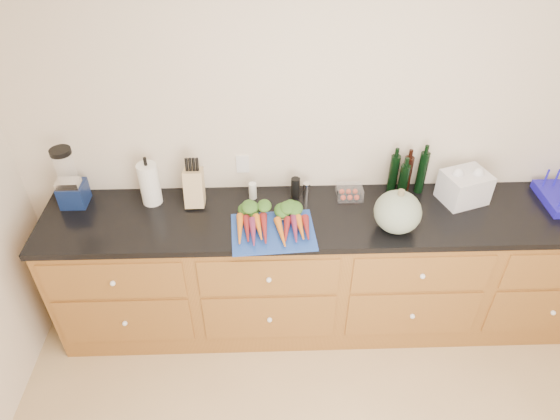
{
  "coord_description": "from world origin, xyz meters",
  "views": [
    {
      "loc": [
        -0.45,
        -1.03,
        2.84
      ],
      "look_at": [
        -0.38,
        1.2,
        1.06
      ],
      "focal_mm": 32.0,
      "sensor_mm": 36.0,
      "label": 1
    }
  ],
  "objects_px": {
    "cutting_board": "(273,232)",
    "paper_towel": "(150,184)",
    "tomato_box": "(349,192)",
    "knife_block": "(194,188)",
    "squash": "(398,212)",
    "carrots": "(273,222)",
    "blender_appliance": "(69,181)"
  },
  "relations": [
    {
      "from": "knife_block",
      "to": "tomato_box",
      "type": "height_order",
      "value": "knife_block"
    },
    {
      "from": "cutting_board",
      "to": "paper_towel",
      "type": "bearing_deg",
      "value": 156.72
    },
    {
      "from": "cutting_board",
      "to": "knife_block",
      "type": "xyz_separation_m",
      "value": [
        -0.47,
        0.3,
        0.11
      ]
    },
    {
      "from": "cutting_board",
      "to": "paper_towel",
      "type": "xyz_separation_m",
      "value": [
        -0.74,
        0.32,
        0.13
      ]
    },
    {
      "from": "squash",
      "to": "knife_block",
      "type": "xyz_separation_m",
      "value": [
        -1.19,
        0.28,
        -0.01
      ]
    },
    {
      "from": "blender_appliance",
      "to": "knife_block",
      "type": "relative_size",
      "value": 1.69
    },
    {
      "from": "carrots",
      "to": "squash",
      "type": "xyz_separation_m",
      "value": [
        0.71,
        -0.03,
        0.08
      ]
    },
    {
      "from": "tomato_box",
      "to": "paper_towel",
      "type": "bearing_deg",
      "value": -179.53
    },
    {
      "from": "squash",
      "to": "tomato_box",
      "type": "height_order",
      "value": "squash"
    },
    {
      "from": "tomato_box",
      "to": "cutting_board",
      "type": "bearing_deg",
      "value": -145.9
    },
    {
      "from": "cutting_board",
      "to": "carrots",
      "type": "xyz_separation_m",
      "value": [
        0.0,
        0.05,
        0.03
      ]
    },
    {
      "from": "carrots",
      "to": "blender_appliance",
      "type": "xyz_separation_m",
      "value": [
        -1.22,
        0.27,
        0.13
      ]
    },
    {
      "from": "cutting_board",
      "to": "tomato_box",
      "type": "relative_size",
      "value": 2.99
    },
    {
      "from": "blender_appliance",
      "to": "knife_block",
      "type": "bearing_deg",
      "value": -1.38
    },
    {
      "from": "blender_appliance",
      "to": "knife_block",
      "type": "xyz_separation_m",
      "value": [
        0.74,
        -0.02,
        -0.06
      ]
    },
    {
      "from": "paper_towel",
      "to": "knife_block",
      "type": "height_order",
      "value": "paper_towel"
    },
    {
      "from": "squash",
      "to": "blender_appliance",
      "type": "bearing_deg",
      "value": 171.17
    },
    {
      "from": "tomato_box",
      "to": "blender_appliance",
      "type": "bearing_deg",
      "value": -179.59
    },
    {
      "from": "squash",
      "to": "paper_towel",
      "type": "bearing_deg",
      "value": 168.29
    },
    {
      "from": "tomato_box",
      "to": "carrots",
      "type": "bearing_deg",
      "value": -150.27
    },
    {
      "from": "blender_appliance",
      "to": "knife_block",
      "type": "height_order",
      "value": "blender_appliance"
    },
    {
      "from": "squash",
      "to": "knife_block",
      "type": "distance_m",
      "value": 1.22
    },
    {
      "from": "paper_towel",
      "to": "knife_block",
      "type": "distance_m",
      "value": 0.27
    },
    {
      "from": "squash",
      "to": "tomato_box",
      "type": "bearing_deg",
      "value": 125.74
    },
    {
      "from": "carrots",
      "to": "tomato_box",
      "type": "xyz_separation_m",
      "value": [
        0.49,
        0.28,
        -0.0
      ]
    },
    {
      "from": "carrots",
      "to": "squash",
      "type": "relative_size",
      "value": 1.68
    },
    {
      "from": "knife_block",
      "to": "tomato_box",
      "type": "distance_m",
      "value": 0.96
    },
    {
      "from": "blender_appliance",
      "to": "tomato_box",
      "type": "xyz_separation_m",
      "value": [
        1.7,
        0.01,
        -0.13
      ]
    },
    {
      "from": "cutting_board",
      "to": "knife_block",
      "type": "height_order",
      "value": "knife_block"
    },
    {
      "from": "cutting_board",
      "to": "paper_towel",
      "type": "height_order",
      "value": "paper_towel"
    },
    {
      "from": "carrots",
      "to": "paper_towel",
      "type": "xyz_separation_m",
      "value": [
        -0.74,
        0.27,
        0.1
      ]
    },
    {
      "from": "cutting_board",
      "to": "knife_block",
      "type": "relative_size",
      "value": 2.06
    }
  ]
}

